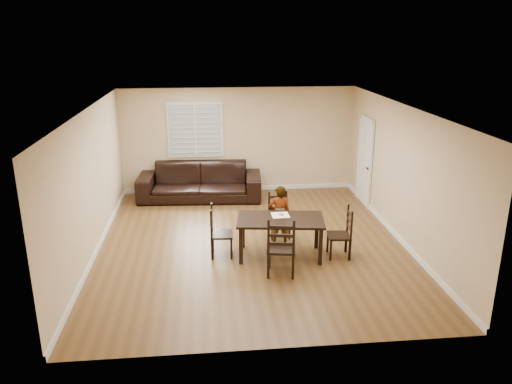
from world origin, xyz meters
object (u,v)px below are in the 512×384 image
Objects in this scene: chair_left at (215,233)px; dining_table at (280,223)px; donut at (281,214)px; chair_far at (281,251)px; child at (280,215)px; sofa at (200,182)px; chair_near at (278,216)px; chair_right at (345,235)px.

dining_table is at bearing -93.98° from chair_left.
chair_far is at bearing -98.74° from donut.
donut is at bearing 83.66° from dining_table.
child is 3.36m from sofa.
dining_table is 1.03m from chair_near.
chair_near is 0.96× the size of chair_right.
donut is 0.04× the size of sofa.
chair_far reaches higher than donut.
donut is at bearing -85.72° from chair_left.
sofa is at bearing 120.34° from dining_table.
child is at bearing 90.00° from dining_table.
chair_far is 1.11× the size of chair_left.
chair_left is at bearing -91.68° from chair_right.
sofa is (-1.39, 4.38, -0.05)m from chair_far.
chair_left is 0.81× the size of child.
child reaches higher than chair_left.
chair_left is 8.92× the size of donut.
child is at bearing -117.31° from chair_right.
chair_near is at bearing -53.51° from sofa.
chair_far is at bearing -56.74° from chair_right.
child is at bearing -57.93° from sofa.
chair_left is at bearing -80.91° from sofa.
chair_right is (2.41, -0.29, -0.00)m from chair_left.
sofa is (-1.61, 2.53, 0.02)m from chair_near.
child reaches higher than dining_table.
sofa is at bearing -58.25° from child.
chair_near is 0.77× the size of child.
dining_table is 0.58m from child.
chair_near is 0.86× the size of chair_far.
chair_near is 3.00m from sofa.
chair_left is at bearing -32.10° from chair_far.
chair_right is 8.83× the size of donut.
chair_left is 3.40m from sofa.
dining_table is 1.76× the size of chair_right.
sofa is (-1.51, 3.53, -0.21)m from dining_table.
chair_far is 1.07m from donut.
dining_table is 0.87m from chair_far.
chair_far is 0.90× the size of child.
donut is at bearing -61.25° from sofa.
chair_right is (1.20, -0.15, -0.22)m from dining_table.
chair_far is 0.36× the size of sofa.
donut is (-1.16, 0.32, 0.33)m from chair_right.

